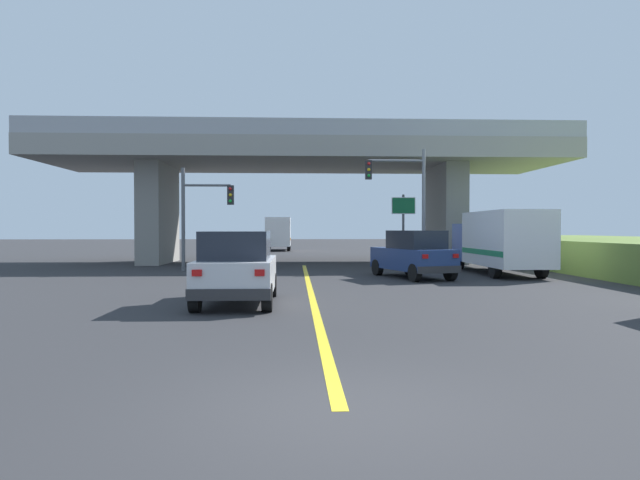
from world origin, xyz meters
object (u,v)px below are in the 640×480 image
at_px(suv_lead, 237,268).
at_px(suv_crossing, 413,254).
at_px(box_truck, 500,241).
at_px(traffic_signal_farside, 201,208).
at_px(traffic_signal_nearside, 405,193).
at_px(semi_truck_distant, 278,233).
at_px(highway_sign, 403,214).

bearing_deg(suv_lead, suv_crossing, 50.42).
xyz_separation_m(box_truck, traffic_signal_farside, (-14.10, 2.62, 1.59)).
height_order(suv_lead, box_truck, box_truck).
relative_size(suv_crossing, traffic_signal_nearside, 0.79).
bearing_deg(semi_truck_distant, traffic_signal_farside, -96.63).
height_order(suv_crossing, highway_sign, highway_sign).
bearing_deg(traffic_signal_farside, highway_sign, 21.18).
relative_size(traffic_signal_nearside, highway_sign, 1.51).
bearing_deg(box_truck, suv_lead, -138.11).
distance_m(traffic_signal_farside, highway_sign, 11.74).
bearing_deg(box_truck, suv_crossing, -156.69).
bearing_deg(traffic_signal_nearside, suv_lead, -119.29).
height_order(box_truck, semi_truck_distant, semi_truck_distant).
distance_m(suv_lead, box_truck, 14.85).
distance_m(suv_lead, traffic_signal_nearside, 15.01).
relative_size(suv_crossing, semi_truck_distant, 0.73).
distance_m(suv_crossing, traffic_signal_nearside, 5.69).
bearing_deg(semi_truck_distant, traffic_signal_nearside, -74.57).
bearing_deg(suv_crossing, semi_truck_distant, 84.86).
xyz_separation_m(suv_crossing, traffic_signal_nearside, (0.59, 4.85, 2.92)).
xyz_separation_m(traffic_signal_farside, semi_truck_distant, (3.07, 26.39, -1.48)).
bearing_deg(highway_sign, semi_truck_distant, 109.58).
distance_m(suv_lead, suv_crossing, 10.37).
bearing_deg(suv_lead, box_truck, 41.89).
height_order(suv_lead, traffic_signal_nearside, traffic_signal_nearside).
xyz_separation_m(suv_lead, semi_truck_distant, (0.01, 38.92, 0.64)).
bearing_deg(suv_lead, highway_sign, 64.81).
height_order(suv_lead, traffic_signal_farside, traffic_signal_farside).
height_order(traffic_signal_nearside, traffic_signal_farside, traffic_signal_nearside).
relative_size(highway_sign, semi_truck_distant, 0.61).
bearing_deg(semi_truck_distant, suv_crossing, -77.95).
bearing_deg(suv_crossing, traffic_signal_nearside, 65.82).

